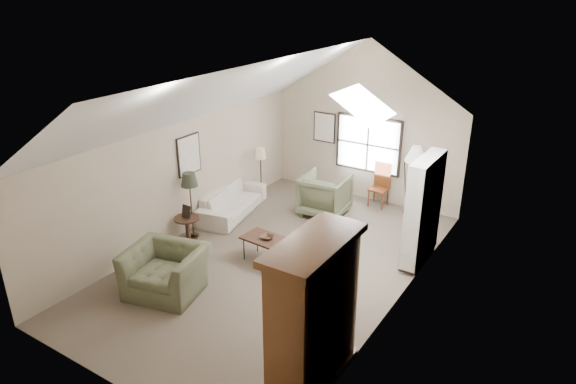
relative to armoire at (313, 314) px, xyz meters
The scene contains 18 objects.
room_shell 3.87m from the armoire, 132.25° to the left, with size 5.01×8.01×4.00m.
window 6.70m from the armoire, 108.11° to the left, with size 1.72×0.08×1.42m, color black.
skylight 4.02m from the armoire, 104.93° to the left, with size 0.80×1.20×0.52m, color white, non-canonical shape.
wall_art 5.98m from the armoire, 133.09° to the left, with size 1.97×3.71×0.88m.
armoire is the anchor object (origin of this frame).
tv_alcove 4.00m from the armoire, 87.71° to the left, with size 0.32×1.30×2.10m, color white.
media_console 4.08m from the armoire, 88.00° to the left, with size 0.34×1.18×0.60m, color #382316.
tv_panel 4.01m from the armoire, 88.00° to the left, with size 0.05×0.90×0.55m, color black.
sofa 5.83m from the armoire, 139.28° to the left, with size 2.18×0.85×0.64m, color beige.
armchair_near 3.42m from the armoire, behind, with size 1.31×1.14×0.85m, color #5E6043.
armchair_far 5.60m from the armoire, 116.83° to the left, with size 1.05×1.08×0.98m, color #5E6446.
coffee_table 3.44m from the armoire, 135.39° to the left, with size 1.02×0.56×0.52m, color #3D2319.
bowl 3.38m from the armoire, 135.39° to the left, with size 0.24×0.24×0.06m, color #341E15.
side_table 4.93m from the armoire, 153.47° to the left, with size 0.55×0.55×0.55m, color #352415.
side_chair 6.33m from the armoire, 104.82° to the left, with size 0.42×0.42×1.08m, color brown.
tripod_lamp 5.93m from the armoire, 96.66° to the left, with size 0.52×0.52×1.80m, color silver, non-canonical shape.
dark_lamp 4.99m from the armoire, 151.59° to the left, with size 0.36×0.36×1.52m, color black, non-canonical shape.
tan_lamp 6.64m from the armoire, 131.39° to the left, with size 0.27×0.27×1.37m, color tan, non-canonical shape.
Camera 1 is at (4.97, -7.42, 5.27)m, focal length 32.00 mm.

